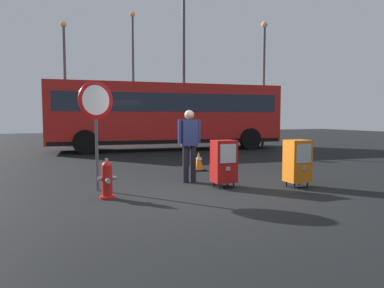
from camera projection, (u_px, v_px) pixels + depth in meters
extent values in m
plane|color=black|center=(200.00, 195.00, 6.69)|extent=(60.00, 60.00, 0.00)
cylinder|color=red|center=(107.00, 197.00, 6.42)|extent=(0.28, 0.28, 0.05)
cylinder|color=red|center=(107.00, 181.00, 6.40)|extent=(0.19, 0.19, 0.55)
sphere|color=red|center=(107.00, 166.00, 6.37)|extent=(0.19, 0.19, 0.19)
cylinder|color=gray|center=(107.00, 160.00, 6.37)|extent=(0.06, 0.06, 0.05)
cylinder|color=gray|center=(108.00, 181.00, 6.27)|extent=(0.09, 0.08, 0.09)
cylinder|color=gray|center=(100.00, 179.00, 6.34)|extent=(0.07, 0.07, 0.07)
cylinder|color=gray|center=(114.00, 178.00, 6.44)|extent=(0.07, 0.07, 0.07)
cylinder|color=black|center=(219.00, 186.00, 7.24)|extent=(0.04, 0.04, 0.12)
cylinder|color=black|center=(234.00, 185.00, 7.36)|extent=(0.04, 0.04, 0.12)
cylinder|color=black|center=(214.00, 184.00, 7.50)|extent=(0.04, 0.04, 0.12)
cylinder|color=black|center=(228.00, 183.00, 7.62)|extent=(0.04, 0.04, 0.12)
cube|color=#9E1411|center=(224.00, 161.00, 7.39)|extent=(0.48, 0.40, 0.90)
cube|color=#B2B7BF|center=(228.00, 154.00, 7.19)|extent=(0.36, 0.01, 0.40)
cube|color=gray|center=(228.00, 169.00, 7.21)|extent=(0.10, 0.02, 0.08)
cylinder|color=black|center=(295.00, 186.00, 7.28)|extent=(0.04, 0.04, 0.12)
cylinder|color=black|center=(307.00, 185.00, 7.40)|extent=(0.04, 0.04, 0.12)
cylinder|color=black|center=(286.00, 184.00, 7.54)|extent=(0.04, 0.04, 0.12)
cylinder|color=black|center=(299.00, 183.00, 7.66)|extent=(0.04, 0.04, 0.12)
cube|color=orange|center=(297.00, 161.00, 7.43)|extent=(0.48, 0.40, 0.90)
cube|color=#B2B7BF|center=(304.00, 153.00, 7.22)|extent=(0.36, 0.01, 0.40)
cube|color=gray|center=(304.00, 168.00, 7.24)|extent=(0.10, 0.02, 0.08)
cylinder|color=#4C4F54|center=(97.00, 137.00, 7.02)|extent=(0.06, 0.06, 2.20)
cylinder|color=red|center=(96.00, 100.00, 6.95)|extent=(0.71, 0.31, 0.76)
cylinder|color=white|center=(96.00, 100.00, 6.93)|extent=(0.56, 0.23, 0.60)
cylinder|color=black|center=(186.00, 164.00, 7.96)|extent=(0.14, 0.14, 0.85)
cylinder|color=black|center=(193.00, 164.00, 8.02)|extent=(0.14, 0.14, 0.85)
cube|color=navy|center=(189.00, 133.00, 7.93)|extent=(0.36, 0.20, 0.60)
sphere|color=tan|center=(189.00, 115.00, 7.90)|extent=(0.22, 0.22, 0.22)
cylinder|color=navy|center=(180.00, 132.00, 7.85)|extent=(0.09, 0.09, 0.55)
cylinder|color=navy|center=(199.00, 131.00, 8.01)|extent=(0.09, 0.09, 0.55)
cube|color=black|center=(199.00, 170.00, 9.81)|extent=(0.36, 0.36, 0.03)
cone|color=orange|center=(199.00, 161.00, 9.79)|extent=(0.28, 0.28, 0.50)
cylinder|color=white|center=(199.00, 159.00, 9.78)|extent=(0.17, 0.17, 0.06)
cube|color=red|center=(167.00, 114.00, 16.16)|extent=(10.67, 3.36, 2.65)
cube|color=#1E2838|center=(167.00, 103.00, 16.13)|extent=(10.04, 3.33, 0.80)
cube|color=black|center=(167.00, 140.00, 16.26)|extent=(10.46, 3.35, 0.16)
cylinder|color=black|center=(250.00, 139.00, 16.11)|extent=(1.02, 0.36, 1.00)
cylinder|color=black|center=(229.00, 136.00, 18.50)|extent=(1.02, 0.36, 1.00)
cylinder|color=black|center=(85.00, 142.00, 14.01)|extent=(1.02, 0.36, 1.00)
cylinder|color=black|center=(86.00, 139.00, 16.40)|extent=(1.02, 0.36, 1.00)
cylinder|color=#4C4F54|center=(184.00, 72.00, 15.12)|extent=(0.14, 0.14, 6.93)
cylinder|color=#4C4F54|center=(65.00, 87.00, 17.64)|extent=(0.14, 0.14, 6.10)
sphere|color=#FFD18C|center=(63.00, 24.00, 17.40)|extent=(0.32, 0.32, 0.32)
cylinder|color=#4C4F54|center=(264.00, 87.00, 17.58)|extent=(0.14, 0.14, 6.05)
sphere|color=#FFD18C|center=(265.00, 25.00, 17.34)|extent=(0.32, 0.32, 0.32)
cylinder|color=#4C4F54|center=(133.00, 81.00, 19.39)|extent=(0.14, 0.14, 7.11)
sphere|color=#FFD18C|center=(132.00, 14.00, 19.11)|extent=(0.32, 0.32, 0.32)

